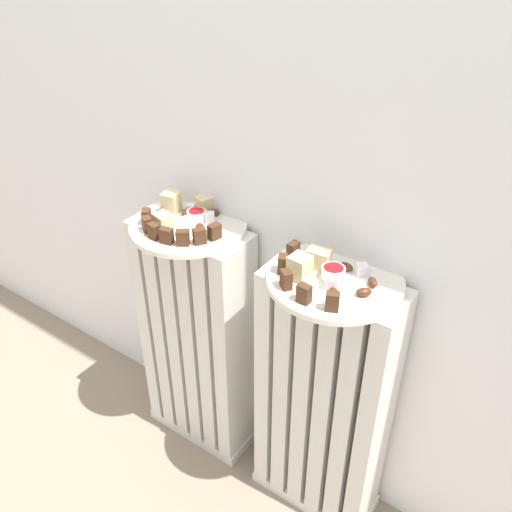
{
  "coord_description": "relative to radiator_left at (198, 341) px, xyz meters",
  "views": [
    {
      "loc": [
        0.55,
        -0.51,
        1.29
      ],
      "look_at": [
        0.0,
        0.28,
        0.67
      ],
      "focal_mm": 37.66,
      "sensor_mm": 36.0,
      "label": 1
    }
  ],
  "objects": [
    {
      "name": "dark_cake_slice_left_0",
      "position": [
        -0.08,
        -0.05,
        0.37
      ],
      "size": [
        0.03,
        0.03,
        0.03
      ],
      "primitive_type": "cube",
      "rotation": [
        0.0,
        0.0,
        -0.95
      ],
      "color": "#472B19",
      "rests_on": "plate_left"
    },
    {
      "name": "plate_left",
      "position": [
        0.0,
        0.0,
        0.35
      ],
      "size": [
        0.27,
        0.27,
        0.01
      ],
      "primitive_type": "cylinder",
      "color": "silver",
      "rests_on": "radiator_left"
    },
    {
      "name": "medjool_date_left_1",
      "position": [
        0.03,
        0.06,
        0.36
      ],
      "size": [
        0.03,
        0.02,
        0.02
      ],
      "primitive_type": "ellipsoid",
      "rotation": [
        0.0,
        0.0,
        0.37
      ],
      "color": "#4C2814",
      "rests_on": "plate_left"
    },
    {
      "name": "dark_cake_slice_right_4",
      "position": [
        0.42,
        -0.09,
        0.37
      ],
      "size": [
        0.03,
        0.03,
        0.04
      ],
      "primitive_type": "cube",
      "rotation": [
        0.0,
        0.0,
        0.42
      ],
      "color": "#472B19",
      "rests_on": "plate_right"
    },
    {
      "name": "dark_cake_slice_left_2",
      "position": [
        -0.02,
        -0.09,
        0.37
      ],
      "size": [
        0.03,
        0.02,
        0.03
      ],
      "primitive_type": "cube",
      "rotation": [
        0.0,
        0.0,
        -0.18
      ],
      "color": "#472B19",
      "rests_on": "plate_left"
    },
    {
      "name": "medjool_date_left_0",
      "position": [
        0.04,
        -0.01,
        0.36
      ],
      "size": [
        0.03,
        0.03,
        0.01
      ],
      "primitive_type": "ellipsoid",
      "rotation": [
        0.0,
        0.0,
        2.06
      ],
      "color": "#4C2814",
      "rests_on": "plate_left"
    },
    {
      "name": "turkish_delight_left_2",
      "position": [
        0.0,
        -0.01,
        0.36
      ],
      "size": [
        0.02,
        0.02,
        0.02
      ],
      "primitive_type": "cube",
      "rotation": [
        0.0,
        0.0,
        1.4
      ],
      "color": "white",
      "rests_on": "plate_left"
    },
    {
      "name": "marble_cake_slice_right_0",
      "position": [
        0.32,
        -0.04,
        0.38
      ],
      "size": [
        0.04,
        0.04,
        0.05
      ],
      "primitive_type": "cube",
      "rotation": [
        0.0,
        0.0,
        -0.09
      ],
      "color": "beige",
      "rests_on": "plate_right"
    },
    {
      "name": "turkish_delight_right_1",
      "position": [
        0.41,
        0.04,
        0.37
      ],
      "size": [
        0.03,
        0.03,
        0.02
      ],
      "primitive_type": "cube",
      "rotation": [
        0.0,
        0.0,
        0.79
      ],
      "color": "white",
      "rests_on": "plate_right"
    },
    {
      "name": "medjool_date_right_1",
      "position": [
        0.44,
        0.02,
        0.36
      ],
      "size": [
        0.03,
        0.03,
        0.02
      ],
      "primitive_type": "ellipsoid",
      "rotation": [
        0.0,
        0.0,
        2.28
      ],
      "color": "#4C2814",
      "rests_on": "plate_right"
    },
    {
      "name": "jam_bowl_left",
      "position": [
        0.01,
        0.02,
        0.37
      ],
      "size": [
        0.04,
        0.04,
        0.03
      ],
      "color": "white",
      "rests_on": "plate_left"
    },
    {
      "name": "dark_cake_slice_left_6",
      "position": [
        0.09,
        -0.02,
        0.37
      ],
      "size": [
        0.02,
        0.03,
        0.03
      ],
      "primitive_type": "cube",
      "rotation": [
        0.0,
        0.0,
        1.37
      ],
      "color": "#472B19",
      "rests_on": "plate_left"
    },
    {
      "name": "medjool_date_right_2",
      "position": [
        0.4,
        -0.06,
        0.36
      ],
      "size": [
        0.03,
        0.03,
        0.02
      ],
      "primitive_type": "ellipsoid",
      "rotation": [
        0.0,
        0.0,
        2.55
      ],
      "color": "#4C2814",
      "rests_on": "plate_right"
    },
    {
      "name": "marble_cake_slice_left_0",
      "position": [
        -0.07,
        0.02,
        0.38
      ],
      "size": [
        0.04,
        0.05,
        0.05
      ],
      "primitive_type": "cube",
      "rotation": [
        0.0,
        0.0,
        0.21
      ],
      "color": "beige",
      "rests_on": "plate_left"
    },
    {
      "name": "jam_bowl_right",
      "position": [
        0.37,
        -0.01,
        0.37
      ],
      "size": [
        0.05,
        0.05,
        0.03
      ],
      "color": "white",
      "rests_on": "plate_right"
    },
    {
      "name": "medjool_date_left_2",
      "position": [
        -0.07,
        -0.01,
        0.36
      ],
      "size": [
        0.03,
        0.03,
        0.02
      ],
      "primitive_type": "ellipsoid",
      "rotation": [
        0.0,
        0.0,
        0.91
      ],
      "color": "#4C2814",
      "rests_on": "plate_left"
    },
    {
      "name": "dark_cake_slice_left_4",
      "position": [
        0.05,
        -0.08,
        0.37
      ],
      "size": [
        0.03,
        0.03,
        0.03
      ],
      "primitive_type": "cube",
      "rotation": [
        0.0,
        0.0,
        0.59
      ],
      "color": "#472B19",
      "rests_on": "plate_left"
    },
    {
      "name": "medjool_date_right_0",
      "position": [
        0.38,
        0.04,
        0.36
      ],
      "size": [
        0.03,
        0.02,
        0.01
      ],
      "primitive_type": "ellipsoid",
      "rotation": [
        0.0,
        0.0,
        2.9
      ],
      "color": "#4C2814",
      "rests_on": "plate_right"
    },
    {
      "name": "dark_cake_slice_right_0",
      "position": [
        0.27,
        0.01,
        0.37
      ],
      "size": [
        0.02,
        0.03,
        0.04
      ],
      "primitive_type": "cube",
      "rotation": [
        0.0,
        0.0,
        -1.67
      ],
      "color": "#472B19",
      "rests_on": "plate_right"
    },
    {
      "name": "marble_cake_slice_right_1",
      "position": [
        0.33,
        0.01,
        0.37
      ],
      "size": [
        0.05,
        0.04,
        0.04
      ],
      "primitive_type": "cube",
      "rotation": [
        0.0,
        0.0,
        0.12
      ],
      "color": "beige",
      "rests_on": "plate_right"
    },
    {
      "name": "dark_cake_slice_right_1",
      "position": [
        0.28,
        -0.04,
        0.37
      ],
      "size": [
        0.03,
        0.03,
        0.04
      ],
      "primitive_type": "cube",
      "rotation": [
        0.0,
        0.0,
        -1.15
      ],
      "color": "#472B19",
      "rests_on": "plate_right"
    },
    {
      "name": "turkish_delight_right_0",
      "position": [
        0.38,
        -0.03,
        0.37
      ],
      "size": [
        0.03,
        0.03,
        0.03
      ],
      "primitive_type": "cube",
      "rotation": [
        0.0,
        0.0,
        0.49
      ],
      "color": "white",
      "rests_on": "plate_right"
    },
    {
      "name": "radiator_right",
      "position": [
        0.37,
        0.0,
        0.0
      ],
      "size": [
        0.31,
        0.13,
        0.68
      ],
      "color": "silver",
      "rests_on": "ground_plane"
    },
    {
      "name": "dark_cake_slice_left_1",
      "position": [
        -0.05,
        -0.08,
        0.37
      ],
      "size": [
        0.03,
        0.03,
        0.03
      ],
      "primitive_type": "cube",
      "rotation": [
        0.0,
        0.0,
        -0.57
      ],
      "color": "#472B19",
      "rests_on": "plate_left"
    },
    {
      "name": "medjool_date_right_3",
      "position": [
        0.44,
        -0.02,
        0.36
      ],
      "size": [
        0.03,
        0.03,
        0.02
      ],
      "primitive_type": "ellipsoid",
      "rotation": [
        0.0,
        0.0,
        0.76
      ],
      "color": "#4C2814",
      "rests_on": "plate_right"
    },
    {
      "name": "plate_right",
      "position": [
        0.37,
        0.0,
        0.35
      ],
      "size": [
        0.27,
        0.27,
        0.01
      ],
      "primitive_type": "cylinder",
      "color": "silver",
      "rests_on": "radiator_right"
    },
    {
      "name": "dark_cake_slice_right_2",
      "position": [
        0.31,
        -0.08,
        0.37
      ],
      "size": [
        0.03,
        0.03,
        0.04
      ],
      "primitive_type": "cube",
      "rotation": [
        0.0,
        0.0,
        -0.63
      ],
      "color": "#472B19",
      "rests_on": "plate_right"
    },
    {
      "name": "turkish_delight_left_1",
      "position": [
        0.03,
        0.03,
        0.37
      ],
      "size": [
        0.03,
        0.03,
        0.02
      ],
      "primitive_type": "cube",
      "rotation": [
        0.0,
        0.0,
        0.69
      ],
      "color": "white",
      "rests_on": "plate_left"
    },
    {
      "name": "dark_cake_slice_right_3",
      "position": [
        0.36,
        -0.1,
        0.37
      ],
      "size": [
        0.03,
        0.02,
        0.04
      ],
      "primitive_type": "cube",
      "rotation": [
        0.0,
        0.0,
        -0.1
      ],
      "color": "#472B19",
      "rests_on": "plate_right"
    },
    {
      "name": "turkish_delight_left_0",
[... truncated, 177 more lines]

